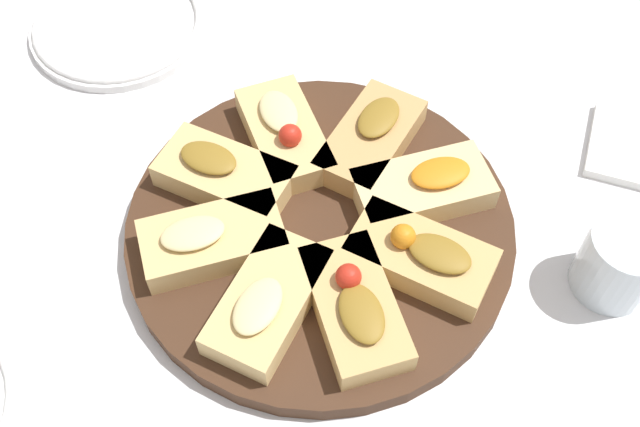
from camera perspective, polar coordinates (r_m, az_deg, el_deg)
ground_plane at (r=0.74m, az=0.00°, el=-1.58°), size 3.00×3.00×0.00m
serving_board at (r=0.73m, az=0.00°, el=-1.11°), size 0.37×0.37×0.02m
focaccia_slice_0 at (r=0.76m, az=-2.73°, el=6.13°), size 0.13×0.14×0.05m
focaccia_slice_1 at (r=0.74m, az=-7.34°, el=2.99°), size 0.08×0.14×0.04m
focaccia_slice_2 at (r=0.70m, az=-8.28°, el=-1.98°), size 0.14×0.13×0.04m
focaccia_slice_3 at (r=0.66m, az=-4.03°, el=-6.70°), size 0.14×0.08×0.04m
focaccia_slice_4 at (r=0.65m, az=2.68°, el=-7.07°), size 0.13×0.14×0.05m
focaccia_slice_5 at (r=0.68m, az=7.72°, el=-3.23°), size 0.08×0.14×0.05m
focaccia_slice_6 at (r=0.73m, az=7.91°, el=2.00°), size 0.14×0.13×0.04m
focaccia_slice_7 at (r=0.76m, az=3.90°, el=5.73°), size 0.13×0.07×0.04m
plate_right at (r=0.95m, az=-15.12°, el=13.70°), size 0.21×0.21×0.02m
water_glass at (r=0.73m, az=21.89°, el=-3.45°), size 0.07×0.07×0.08m
napkin_stack at (r=0.86m, az=22.61°, el=4.67°), size 0.12×0.11×0.01m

